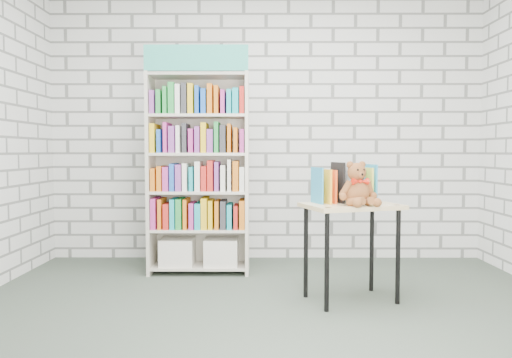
{
  "coord_description": "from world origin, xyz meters",
  "views": [
    {
      "loc": [
        -0.09,
        -3.26,
        1.13
      ],
      "look_at": [
        -0.1,
        0.95,
        0.9
      ],
      "focal_mm": 35.0,
      "sensor_mm": 36.0,
      "label": 1
    }
  ],
  "objects": [
    {
      "name": "room_shell",
      "position": [
        0.0,
        0.0,
        1.78
      ],
      "size": [
        4.52,
        4.02,
        2.81
      ],
      "color": "silver",
      "rests_on": "ground"
    },
    {
      "name": "teddy_bear",
      "position": [
        0.64,
        0.37,
        0.87
      ],
      "size": [
        0.29,
        0.29,
        0.32
      ],
      "color": "maroon",
      "rests_on": "display_table"
    },
    {
      "name": "ground",
      "position": [
        0.0,
        0.0,
        0.0
      ],
      "size": [
        4.5,
        4.5,
        0.0
      ],
      "primitive_type": "plane",
      "color": "#3C463B",
      "rests_on": "ground"
    },
    {
      "name": "bookshelf",
      "position": [
        -0.63,
        1.36,
        0.94
      ],
      "size": [
        0.92,
        0.36,
        2.07
      ],
      "color": "beige",
      "rests_on": "ground"
    },
    {
      "name": "table_books",
      "position": [
        0.58,
        0.58,
        0.88
      ],
      "size": [
        0.52,
        0.35,
        0.28
      ],
      "color": "teal",
      "rests_on": "display_table"
    },
    {
      "name": "display_table",
      "position": [
        0.62,
        0.48,
        0.63
      ],
      "size": [
        0.8,
        0.66,
        0.74
      ],
      "color": "tan",
      "rests_on": "ground"
    }
  ]
}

